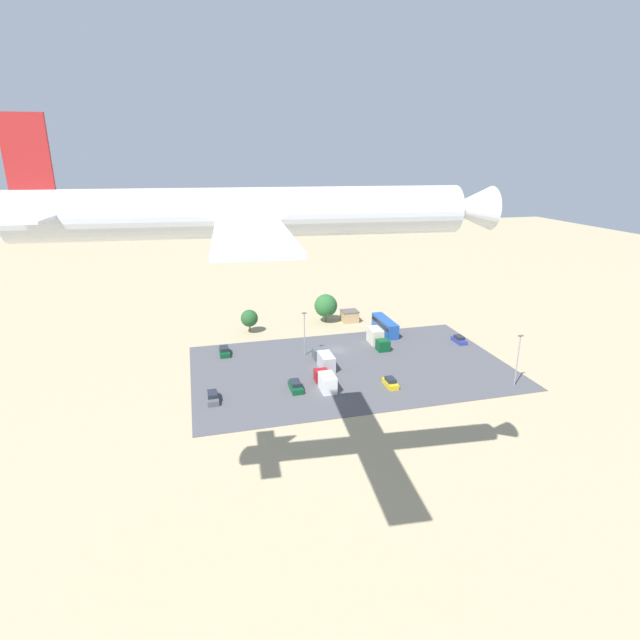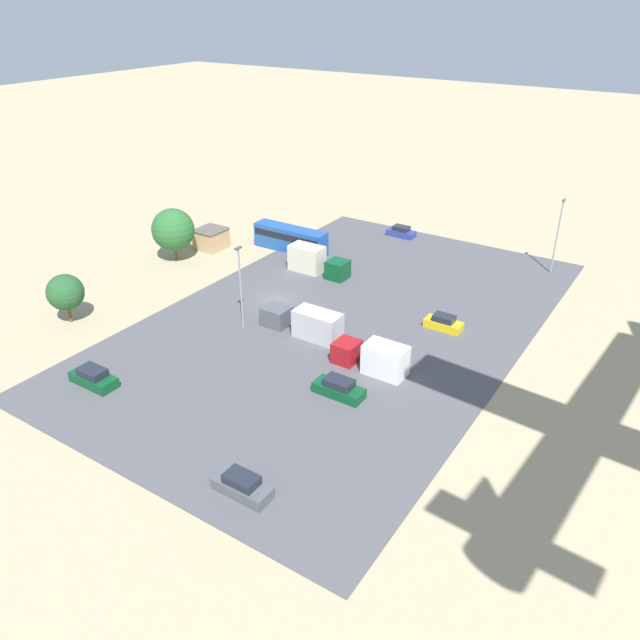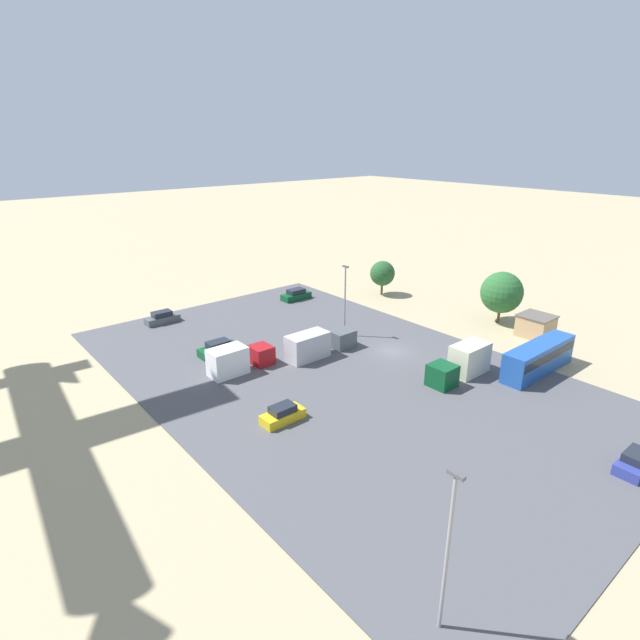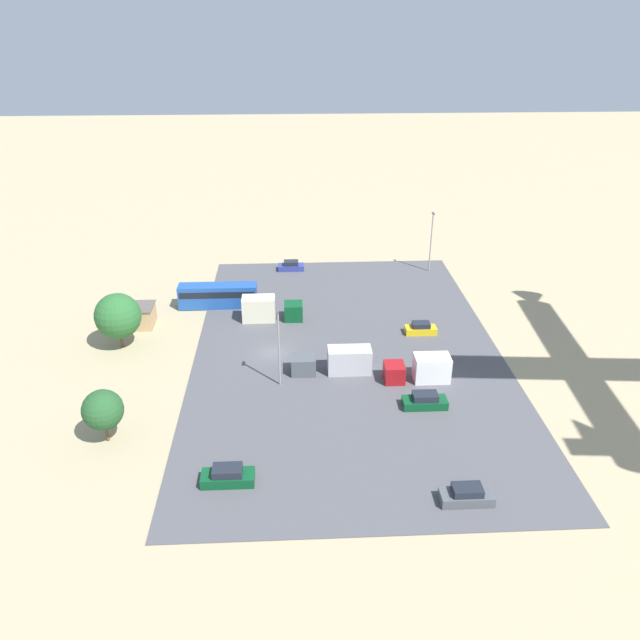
# 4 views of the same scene
# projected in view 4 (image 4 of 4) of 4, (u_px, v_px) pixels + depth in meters

# --- Properties ---
(ground_plane) EXTENTS (400.00, 400.00, 0.00)m
(ground_plane) POSITION_uv_depth(u_px,v_px,m) (273.00, 353.00, 76.32)
(ground_plane) COLOR tan
(parking_lot_surface) EXTENTS (60.64, 37.22, 0.08)m
(parking_lot_surface) POSITION_uv_depth(u_px,v_px,m) (348.00, 351.00, 76.71)
(parking_lot_surface) COLOR #4C4C51
(parking_lot_surface) RESTS_ON ground
(shed_building) EXTENTS (4.04, 3.84, 2.83)m
(shed_building) POSITION_uv_depth(u_px,v_px,m) (140.00, 316.00, 82.43)
(shed_building) COLOR tan
(shed_building) RESTS_ON ground
(bus) EXTENTS (2.52, 10.92, 3.25)m
(bus) POSITION_uv_depth(u_px,v_px,m) (218.00, 295.00, 87.55)
(bus) COLOR #1E4C9E
(bus) RESTS_ON ground
(parked_car_0) EXTENTS (1.86, 4.51, 1.63)m
(parked_car_0) POSITION_uv_depth(u_px,v_px,m) (467.00, 495.00, 52.75)
(parked_car_0) COLOR #4C5156
(parked_car_0) RESTS_ON ground
(parked_car_1) EXTENTS (1.92, 4.67, 1.64)m
(parked_car_1) POSITION_uv_depth(u_px,v_px,m) (425.00, 401.00, 65.53)
(parked_car_1) COLOR #0C4723
(parked_car_1) RESTS_ON ground
(parked_car_2) EXTENTS (1.98, 4.70, 1.66)m
(parked_car_2) POSITION_uv_depth(u_px,v_px,m) (228.00, 476.00, 54.92)
(parked_car_2) COLOR #0C4723
(parked_car_2) RESTS_ON ground
(parked_car_3) EXTENTS (1.75, 4.01, 1.54)m
(parked_car_3) POSITION_uv_depth(u_px,v_px,m) (421.00, 329.00, 80.63)
(parked_car_3) COLOR gold
(parked_car_3) RESTS_ON ground
(parked_car_4) EXTENTS (1.90, 4.12, 1.53)m
(parked_car_4) POSITION_uv_depth(u_px,v_px,m) (291.00, 266.00, 100.49)
(parked_car_4) COLOR navy
(parked_car_4) RESTS_ON ground
(parked_truck_0) EXTENTS (2.44, 9.20, 2.98)m
(parked_truck_0) POSITION_uv_depth(u_px,v_px,m) (336.00, 361.00, 71.64)
(parked_truck_0) COLOR #4C5156
(parked_truck_0) RESTS_ON ground
(parked_truck_1) EXTENTS (2.48, 7.35, 2.99)m
(parked_truck_1) POSITION_uv_depth(u_px,v_px,m) (421.00, 369.00, 70.04)
(parked_truck_1) COLOR maroon
(parked_truck_1) RESTS_ON ground
(parked_truck_2) EXTENTS (2.52, 8.09, 3.31)m
(parked_truck_2) POSITION_uv_depth(u_px,v_px,m) (269.00, 309.00, 83.82)
(parked_truck_2) COLOR #0C4723
(parked_truck_2) RESTS_ON ground
(tree_near_shed) EXTENTS (5.62, 5.62, 7.08)m
(tree_near_shed) POSITION_uv_depth(u_px,v_px,m) (118.00, 316.00, 75.89)
(tree_near_shed) COLOR brown
(tree_near_shed) RESTS_ON ground
(tree_apron_mid) EXTENTS (3.96, 3.96, 5.53)m
(tree_apron_mid) POSITION_uv_depth(u_px,v_px,m) (103.00, 410.00, 59.22)
(tree_apron_mid) COLOR brown
(tree_apron_mid) RESTS_ON ground
(light_pole_lot_centre) EXTENTS (0.90, 0.28, 9.17)m
(light_pole_lot_centre) POSITION_uv_depth(u_px,v_px,m) (279.00, 345.00, 67.55)
(light_pole_lot_centre) COLOR gray
(light_pole_lot_centre) RESTS_ON ground
(light_pole_lot_edge) EXTENTS (0.90, 0.28, 9.63)m
(light_pole_lot_edge) POSITION_uv_depth(u_px,v_px,m) (431.00, 240.00, 98.06)
(light_pole_lot_edge) COLOR gray
(light_pole_lot_edge) RESTS_ON ground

